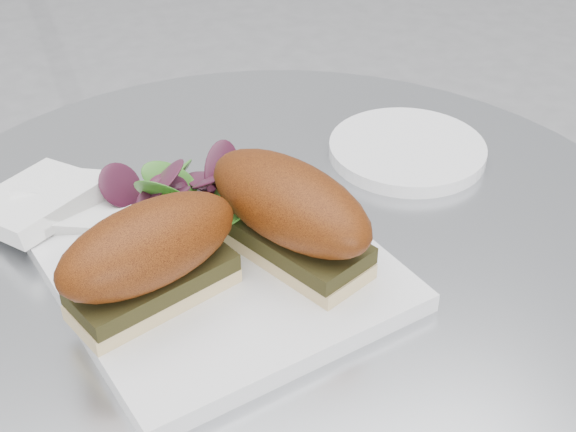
{
  "coord_description": "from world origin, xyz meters",
  "views": [
    {
      "loc": [
        -0.17,
        -0.5,
        1.14
      ],
      "look_at": [
        0.01,
        -0.0,
        0.77
      ],
      "focal_mm": 50.0,
      "sensor_mm": 36.0,
      "label": 1
    }
  ],
  "objects_px": {
    "sandwich_right": "(289,211)",
    "saucer": "(407,150)",
    "sandwich_left": "(150,255)",
    "plate": "(222,273)"
  },
  "relations": [
    {
      "from": "sandwich_left",
      "to": "sandwich_right",
      "type": "distance_m",
      "value": 0.11
    },
    {
      "from": "plate",
      "to": "saucer",
      "type": "height_order",
      "value": "plate"
    },
    {
      "from": "plate",
      "to": "sandwich_right",
      "type": "distance_m",
      "value": 0.07
    },
    {
      "from": "sandwich_right",
      "to": "saucer",
      "type": "xyz_separation_m",
      "value": [
        0.17,
        0.13,
        -0.05
      ]
    },
    {
      "from": "plate",
      "to": "saucer",
      "type": "bearing_deg",
      "value": 28.64
    },
    {
      "from": "sandwich_left",
      "to": "saucer",
      "type": "bearing_deg",
      "value": 6.63
    },
    {
      "from": "plate",
      "to": "sandwich_right",
      "type": "bearing_deg",
      "value": -5.87
    },
    {
      "from": "plate",
      "to": "sandwich_left",
      "type": "bearing_deg",
      "value": -158.04
    },
    {
      "from": "sandwich_left",
      "to": "plate",
      "type": "bearing_deg",
      "value": 1.26
    },
    {
      "from": "sandwich_right",
      "to": "saucer",
      "type": "bearing_deg",
      "value": 102.13
    }
  ]
}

